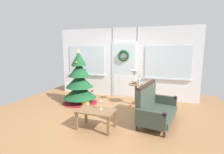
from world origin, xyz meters
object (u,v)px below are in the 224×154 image
table_lamp (135,75)px  coffee_table (96,113)px  wine_glass (101,103)px  christmas_tree (80,83)px  flower_vase (139,81)px  settee_sofa (154,107)px  side_table (136,90)px  gift_box (86,103)px

table_lamp → coffee_table: bearing=-103.1°
coffee_table → wine_glass: bearing=48.6°
christmas_tree → table_lamp: size_ratio=4.08×
table_lamp → flower_vase: 0.25m
table_lamp → coffee_table: 2.14m
settee_sofa → wine_glass: (-1.12, -0.71, 0.20)m
side_table → wine_glass: side_table is taller
side_table → settee_sofa: bearing=-59.5°
flower_vase → wine_glass: size_ratio=1.79×
flower_vase → coffee_table: flower_vase is taller
side_table → table_lamp: size_ratio=1.57×
coffee_table → wine_glass: size_ratio=4.35×
side_table → christmas_tree: bearing=-167.7°
coffee_table → christmas_tree: bearing=129.7°
coffee_table → wine_glass: (0.09, 0.10, 0.21)m
side_table → coffee_table: bearing=-105.0°
table_lamp → flower_vase: bearing=-32.0°
side_table → table_lamp: bearing=146.3°
coffee_table → gift_box: (-0.96, 1.33, -0.28)m
coffee_table → wine_glass: 0.25m
wine_glass → side_table: bearing=76.7°
settee_sofa → christmas_tree: bearing=163.1°
settee_sofa → wine_glass: 1.34m
flower_vase → coffee_table: size_ratio=0.41×
side_table → coffee_table: 2.03m
side_table → wine_glass: size_ratio=3.54×
christmas_tree → side_table: size_ratio=2.60×
table_lamp → coffee_table: (-0.47, -2.00, -0.61)m
side_table → flower_vase: (0.10, -0.06, 0.32)m
settee_sofa → side_table: 1.35m
settee_sofa → wine_glass: settee_sofa is taller
coffee_table → gift_box: coffee_table is taller
christmas_tree → side_table: (1.82, 0.40, -0.18)m
side_table → flower_vase: size_ratio=1.97×
coffee_table → flower_vase: bearing=71.7°
flower_vase → gift_box: size_ratio=1.97×
christmas_tree → wine_glass: bearing=-46.7°
settee_sofa → side_table: size_ratio=2.23×
table_lamp → gift_box: (-1.43, -0.67, -0.89)m
side_table → wine_glass: (-0.44, -1.86, 0.09)m
settee_sofa → wine_glass: bearing=-147.8°
christmas_tree → table_lamp: bearing=14.0°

